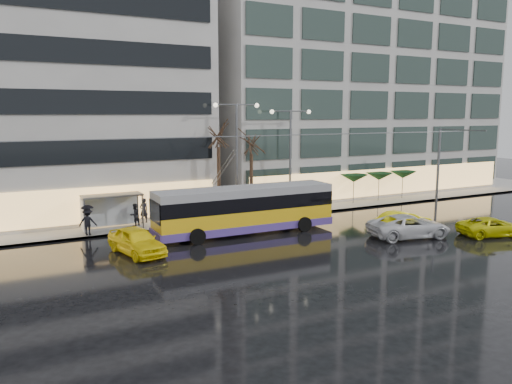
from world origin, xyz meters
TOP-DOWN VIEW (x-y plane):
  - ground at (0.00, 0.00)m, footprint 140.00×140.00m
  - sidewalk at (2.00, 14.00)m, footprint 80.00×10.00m
  - kerb at (2.00, 9.05)m, footprint 80.00×0.10m
  - building_right at (19.00, 19.00)m, footprint 32.00×14.00m
  - trolleybus at (0.08, 5.42)m, footprint 12.92×5.12m
  - catenary at (1.00, 7.94)m, footprint 42.24×5.12m
  - bus_shelter at (-8.38, 10.69)m, footprint 4.20×1.60m
  - street_lamp_near at (2.00, 10.80)m, footprint 3.96×0.36m
  - street_lamp_far at (7.00, 10.80)m, footprint 3.96×0.36m
  - tree_a at (0.50, 11.00)m, footprint 3.20×3.20m
  - tree_b at (3.50, 11.20)m, footprint 3.20×3.20m
  - parasol_a at (14.00, 11.00)m, footprint 2.50×2.50m
  - parasol_b at (17.00, 11.00)m, footprint 2.50×2.50m
  - parasol_c at (20.00, 11.00)m, footprint 2.50×2.50m
  - taxi_a at (-7.98, 3.76)m, footprint 2.95×5.11m
  - taxi_b at (10.21, 0.62)m, footprint 4.72×2.06m
  - taxi_c at (14.91, -3.03)m, footprint 5.08×3.39m
  - sedan_silver at (9.51, -0.69)m, footprint 6.03×3.66m
  - pedestrian_a at (-5.49, 11.47)m, footprint 1.19×1.20m
  - pedestrian_b at (-6.37, 10.73)m, footprint 1.02×0.95m
  - pedestrian_c at (-9.89, 9.40)m, footprint 1.37×1.09m

SIDE VIEW (x-z plane):
  - ground at x=0.00m, z-range 0.00..0.00m
  - sidewalk at x=2.00m, z-range 0.00..0.15m
  - kerb at x=2.00m, z-range 0.00..0.15m
  - taxi_c at x=14.91m, z-range 0.00..1.30m
  - taxi_b at x=10.21m, z-range 0.00..1.51m
  - sedan_silver at x=9.51m, z-range 0.00..1.56m
  - taxi_a at x=-7.98m, z-range 0.00..1.64m
  - pedestrian_b at x=-6.37m, z-range 0.15..1.82m
  - pedestrian_c at x=-9.89m, z-range 0.22..2.33m
  - pedestrian_a at x=-5.49m, z-range 0.47..2.66m
  - trolleybus at x=0.08m, z-range -1.37..4.60m
  - bus_shelter at x=-8.38m, z-range 0.71..3.22m
  - parasol_a at x=14.00m, z-range 1.12..3.77m
  - parasol_b at x=17.00m, z-range 1.12..3.77m
  - parasol_c at x=20.00m, z-range 1.12..3.77m
  - catenary at x=1.00m, z-range 0.75..7.75m
  - street_lamp_far at x=7.00m, z-range 1.45..9.98m
  - street_lamp_near at x=2.00m, z-range 1.48..10.51m
  - tree_b at x=3.50m, z-range 2.55..10.25m
  - tree_a at x=0.50m, z-range 2.89..11.29m
  - building_right at x=19.00m, z-range 0.15..25.15m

